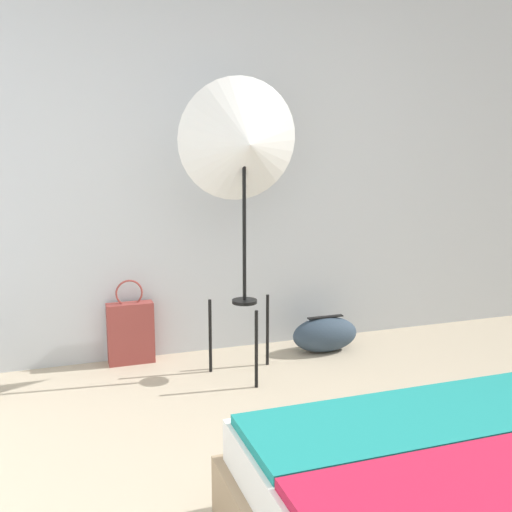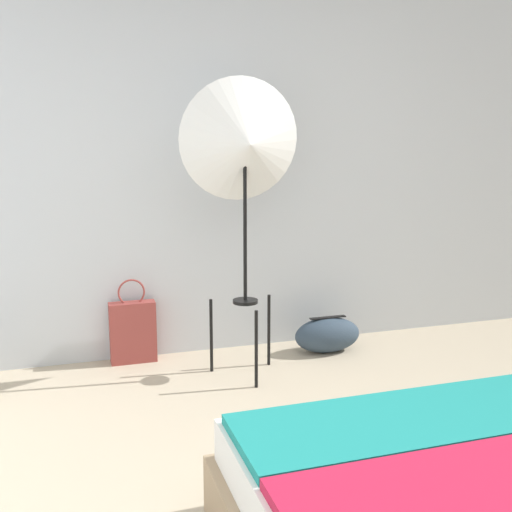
{
  "view_description": "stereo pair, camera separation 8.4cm",
  "coord_description": "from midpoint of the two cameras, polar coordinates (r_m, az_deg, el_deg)",
  "views": [
    {
      "loc": [
        -1.06,
        -1.63,
        1.37
      ],
      "look_at": [
        0.02,
        1.49,
        0.77
      ],
      "focal_mm": 42.0,
      "sensor_mm": 36.0,
      "label": 1
    },
    {
      "loc": [
        -0.98,
        -1.66,
        1.37
      ],
      "look_at": [
        0.02,
        1.49,
        0.77
      ],
      "focal_mm": 42.0,
      "sensor_mm": 36.0,
      "label": 2
    }
  ],
  "objects": [
    {
      "name": "wall_back",
      "position": [
        4.0,
        -2.89,
        9.28
      ],
      "size": [
        8.0,
        0.05,
        2.6
      ],
      "color": "#B7BCC1",
      "rests_on": "ground_plane"
    },
    {
      "name": "photo_umbrella",
      "position": [
        3.49,
        -0.37,
        10.63
      ],
      "size": [
        0.73,
        0.39,
        1.78
      ],
      "color": "black",
      "rests_on": "ground_plane"
    },
    {
      "name": "tote_bag",
      "position": [
        3.95,
        -11.04,
        -7.03
      ],
      "size": [
        0.29,
        0.1,
        0.55
      ],
      "color": "brown",
      "rests_on": "ground_plane"
    },
    {
      "name": "duffel_bag",
      "position": [
        4.12,
        7.4,
        -7.46
      ],
      "size": [
        0.46,
        0.24,
        0.25
      ],
      "color": "#2D3D4C",
      "rests_on": "ground_plane"
    }
  ]
}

